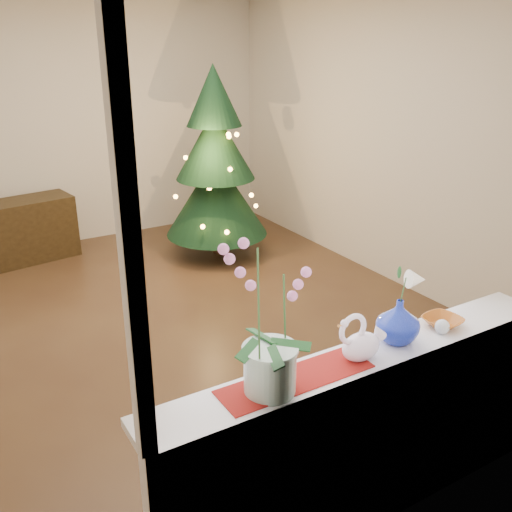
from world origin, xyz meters
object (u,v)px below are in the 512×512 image
Objects in this scene: orchid_pot at (270,317)px; blue_vase at (399,318)px; swan at (362,337)px; side_table at (31,229)px; xmas_tree at (215,163)px; amber_dish at (442,322)px; paperweight at (442,327)px.

orchid_pot is 2.75× the size of blue_vase.
swan is 4.64m from side_table.
orchid_pot is at bearing -114.06° from xmas_tree.
swan is 0.25m from blue_vase.
swan is at bearing 0.11° from orchid_pot.
amber_dish is at bearing -0.94° from blue_vase.
swan is 0.30× the size of side_table.
side_table is (-1.79, 0.88, -0.68)m from xmas_tree.
orchid_pot is 0.76m from blue_vase.
orchid_pot is 9.38× the size of paperweight.
blue_vase is at bearing 166.73° from paperweight.
amber_dish is 4.71m from side_table.
xmas_tree is 2.10m from side_table.
swan is 0.13× the size of xmas_tree.
orchid_pot is 4.64m from side_table.
orchid_pot is at bearing 178.59° from paperweight.
paperweight is 0.08m from amber_dish.
xmas_tree reaches higher than blue_vase.
xmas_tree is (1.64, 3.66, -0.25)m from orchid_pot.
orchid_pot is 0.33× the size of xmas_tree.
amber_dish is at bearing -83.63° from side_table.
xmas_tree is (0.66, 3.69, 0.05)m from paperweight.
swan is 1.67× the size of amber_dish.
orchid_pot is 1.02m from paperweight.
side_table is at bearing 104.69° from amber_dish.
xmas_tree is (0.60, 3.64, 0.07)m from amber_dish.
orchid_pot is at bearing -161.50° from swan.
xmas_tree reaches higher than orchid_pot.
amber_dish is at bearing 40.11° from paperweight.
blue_vase is 0.12× the size of xmas_tree.
swan reaches higher than amber_dish.
amber_dish is 0.08× the size of xmas_tree.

